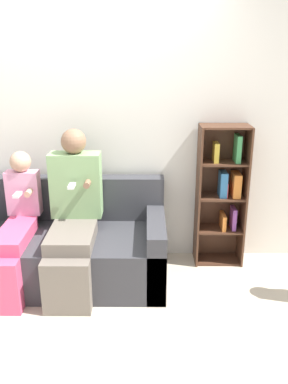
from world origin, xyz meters
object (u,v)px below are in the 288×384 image
Objects in this scene: adult_seated at (73,210)px; bookshelf at (222,192)px; child_seated at (16,225)px; couch at (64,248)px.

bookshelf is (1.30, 0.40, 0.02)m from adult_seated.
adult_seated is 1.36m from bookshelf.
bookshelf is at bearing 14.45° from child_seated.
child_seated is (-0.35, -0.13, 0.28)m from couch.
adult_seated reaches higher than bookshelf.
couch is at bearing -167.02° from bookshelf.
bookshelf is (1.77, 0.46, 0.13)m from child_seated.
adult_seated is at bearing -162.75° from bookshelf.
bookshelf is (1.42, 0.33, 0.41)m from couch.
adult_seated is (0.12, -0.08, 0.39)m from couch.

